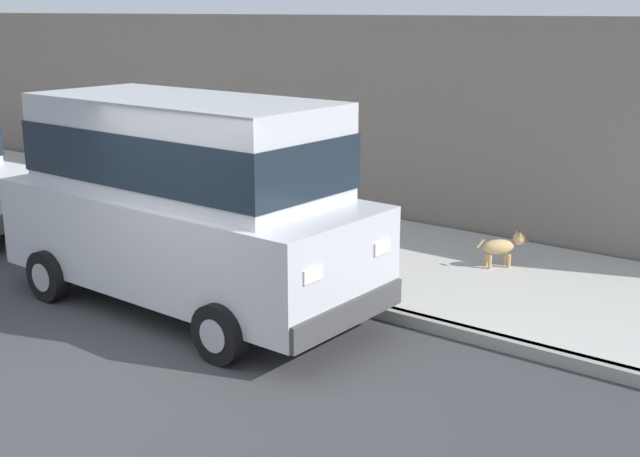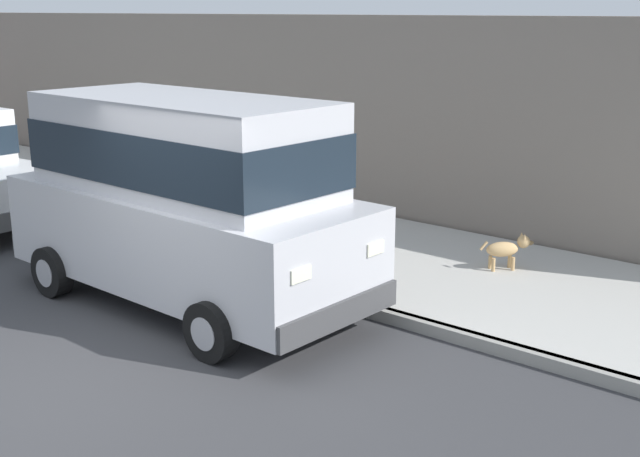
# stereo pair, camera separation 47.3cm
# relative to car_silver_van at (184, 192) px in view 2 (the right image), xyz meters

# --- Properties ---
(ground_plane) EXTENTS (80.00, 80.00, 0.00)m
(ground_plane) POSITION_rel_car_silver_van_xyz_m (-2.14, -0.85, -1.39)
(ground_plane) COLOR #38383A
(curb) EXTENTS (0.16, 64.00, 0.14)m
(curb) POSITION_rel_car_silver_van_xyz_m (1.06, -0.85, -1.32)
(curb) COLOR gray
(curb) RESTS_ON ground
(sidewalk) EXTENTS (3.60, 64.00, 0.14)m
(sidewalk) POSITION_rel_car_silver_van_xyz_m (2.86, -0.85, -1.32)
(sidewalk) COLOR #B7B5AD
(sidewalk) RESTS_ON ground
(car_silver_van) EXTENTS (2.21, 4.94, 2.52)m
(car_silver_van) POSITION_rel_car_silver_van_xyz_m (0.00, 0.00, 0.00)
(car_silver_van) COLOR #BCBCC1
(car_silver_van) RESTS_ON ground
(dog_tan) EXTENTS (0.60, 0.53, 0.49)m
(dog_tan) POSITION_rel_car_silver_van_xyz_m (3.32, -2.56, -0.97)
(dog_tan) COLOR tan
(dog_tan) RESTS_ON sidewalk
(fire_hydrant) EXTENTS (0.34, 0.24, 0.72)m
(fire_hydrant) POSITION_rel_car_silver_van_xyz_m (1.51, 0.12, -0.92)
(fire_hydrant) COLOR red
(fire_hydrant) RESTS_ON sidewalk
(building_facade) EXTENTS (0.50, 20.00, 3.40)m
(building_facade) POSITION_rel_car_silver_van_xyz_m (4.96, 3.60, 0.31)
(building_facade) COLOR slate
(building_facade) RESTS_ON ground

